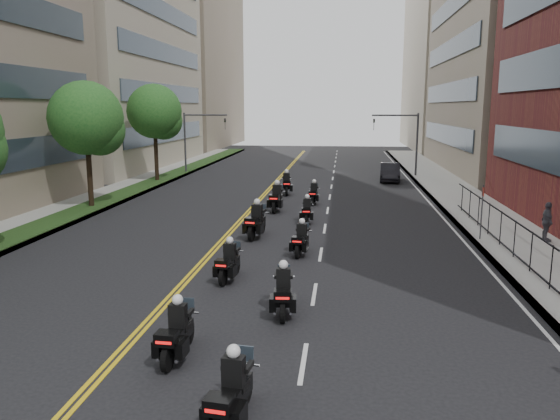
# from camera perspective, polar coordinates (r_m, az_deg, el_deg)

# --- Properties ---
(sidewalk_right) EXTENTS (4.00, 90.00, 0.15)m
(sidewalk_right) POSITION_cam_1_polar(r_m,az_deg,el_deg) (33.83, 20.07, -0.24)
(sidewalk_right) COLOR gray
(sidewalk_right) RESTS_ON ground
(sidewalk_left) EXTENTS (4.00, 90.00, 0.15)m
(sidewalk_left) POSITION_cam_1_polar(r_m,az_deg,el_deg) (36.59, -19.53, 0.58)
(sidewalk_left) COLOR gray
(sidewalk_left) RESTS_ON ground
(grass_strip) EXTENTS (2.00, 90.00, 0.04)m
(grass_strip) POSITION_cam_1_polar(r_m,az_deg,el_deg) (36.23, -18.40, 0.71)
(grass_strip) COLOR #1F3914
(grass_strip) RESTS_ON sidewalk_left
(building_right_tan) EXTENTS (15.11, 28.00, 30.00)m
(building_right_tan) POSITION_cam_1_polar(r_m,az_deg,el_deg) (58.67, 25.17, 18.46)
(building_right_tan) COLOR gray
(building_right_tan) RESTS_ON ground
(building_right_far) EXTENTS (15.00, 28.00, 26.00)m
(building_right_far) POSITION_cam_1_polar(r_m,az_deg,el_deg) (87.36, 18.73, 14.69)
(building_right_far) COLOR #AD9F8B
(building_right_far) RESTS_ON ground
(building_left_far) EXTENTS (16.00, 28.00, 26.00)m
(building_left_far) POSITION_cam_1_polar(r_m,az_deg,el_deg) (89.47, -10.71, 14.95)
(building_left_far) COLOR gray
(building_left_far) RESTS_ON ground
(iron_fence) EXTENTS (0.05, 28.00, 1.50)m
(iron_fence) POSITION_cam_1_polar(r_m,az_deg,el_deg) (21.19, 25.59, -4.63)
(iron_fence) COLOR black
(iron_fence) RESTS_ON sidewalk_right
(street_trees) EXTENTS (4.40, 38.40, 7.98)m
(street_trees) POSITION_cam_1_polar(r_m,az_deg,el_deg) (30.02, -23.85, 7.92)
(street_trees) COLOR black
(street_trees) RESTS_ON ground
(traffic_signal_right) EXTENTS (4.09, 0.20, 5.60)m
(traffic_signal_right) POSITION_cam_1_polar(r_m,az_deg,el_deg) (49.68, 13.05, 7.65)
(traffic_signal_right) COLOR #3F3F44
(traffic_signal_right) RESTS_ON ground
(traffic_signal_left) EXTENTS (4.09, 0.20, 5.60)m
(traffic_signal_left) POSITION_cam_1_polar(r_m,az_deg,el_deg) (51.22, -8.88, 7.88)
(traffic_signal_left) COLOR #3F3F44
(traffic_signal_left) RESTS_ON ground
(motorcycle_1) EXTENTS (0.66, 2.20, 1.63)m
(motorcycle_1) POSITION_cam_1_polar(r_m,az_deg,el_deg) (11.18, -5.06, -18.70)
(motorcycle_1) COLOR black
(motorcycle_1) RESTS_ON ground
(motorcycle_2) EXTENTS (0.52, 2.19, 1.61)m
(motorcycle_2) POSITION_cam_1_polar(r_m,az_deg,el_deg) (13.98, -10.73, -12.61)
(motorcycle_2) COLOR black
(motorcycle_2) RESTS_ON ground
(motorcycle_3) EXTENTS (0.59, 2.22, 1.64)m
(motorcycle_3) POSITION_cam_1_polar(r_m,az_deg,el_deg) (16.49, 0.35, -8.69)
(motorcycle_3) COLOR black
(motorcycle_3) RESTS_ON ground
(motorcycle_4) EXTENTS (0.62, 2.13, 1.58)m
(motorcycle_4) POSITION_cam_1_polar(r_m,az_deg,el_deg) (19.68, -5.36, -5.57)
(motorcycle_4) COLOR black
(motorcycle_4) RESTS_ON ground
(motorcycle_5) EXTENTS (0.63, 2.09, 1.54)m
(motorcycle_5) POSITION_cam_1_polar(r_m,az_deg,el_deg) (22.93, 2.22, -3.21)
(motorcycle_5) COLOR black
(motorcycle_5) RESTS_ON ground
(motorcycle_6) EXTENTS (0.76, 2.51, 1.86)m
(motorcycle_6) POSITION_cam_1_polar(r_m,az_deg,el_deg) (25.91, -2.50, -1.30)
(motorcycle_6) COLOR black
(motorcycle_6) RESTS_ON ground
(motorcycle_7) EXTENTS (0.48, 2.08, 1.53)m
(motorcycle_7) POSITION_cam_1_polar(r_m,az_deg,el_deg) (29.25, 2.83, -0.17)
(motorcycle_7) COLOR black
(motorcycle_7) RESTS_ON ground
(motorcycle_8) EXTENTS (0.62, 2.52, 1.86)m
(motorcycle_8) POSITION_cam_1_polar(r_m,az_deg,el_deg) (32.42, -0.36, 1.15)
(motorcycle_8) COLOR black
(motorcycle_8) RESTS_ON ground
(motorcycle_9) EXTENTS (0.51, 2.14, 1.58)m
(motorcycle_9) POSITION_cam_1_polar(r_m,az_deg,el_deg) (34.95, 3.55, 1.64)
(motorcycle_9) COLOR black
(motorcycle_9) RESTS_ON ground
(motorcycle_10) EXTENTS (0.71, 2.41, 1.78)m
(motorcycle_10) POSITION_cam_1_polar(r_m,az_deg,el_deg) (38.70, 0.67, 2.67)
(motorcycle_10) COLOR black
(motorcycle_10) RESTS_ON ground
(parked_sedan) EXTENTS (1.92, 4.65, 1.50)m
(parked_sedan) POSITION_cam_1_polar(r_m,az_deg,el_deg) (46.69, 11.43, 3.90)
(parked_sedan) COLOR black
(parked_sedan) RESTS_ON ground
(pedestrian_c) EXTENTS (0.45, 1.06, 1.79)m
(pedestrian_c) POSITION_cam_1_polar(r_m,az_deg,el_deg) (27.31, 26.14, -1.11)
(pedestrian_c) COLOR #43434B
(pedestrian_c) RESTS_ON sidewalk_right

